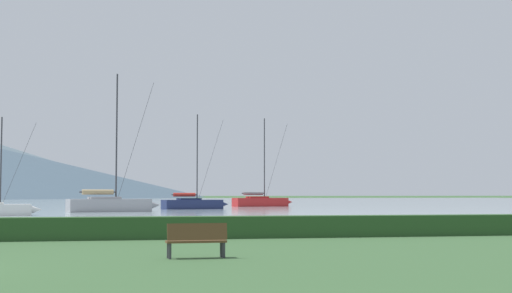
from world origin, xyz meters
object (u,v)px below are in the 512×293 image
(sailboat_slip_2, at_px, (261,201))
(park_bench_under_tree, at_px, (197,239))
(sailboat_slip_3, at_px, (193,203))
(sailboat_slip_5, at_px, (110,204))

(sailboat_slip_2, height_order, park_bench_under_tree, sailboat_slip_2)
(sailboat_slip_2, distance_m, sailboat_slip_3, 18.86)
(sailboat_slip_3, bearing_deg, sailboat_slip_5, -143.40)
(sailboat_slip_5, xyz_separation_m, park_bench_under_tree, (1.76, -52.89, -0.23))
(park_bench_under_tree, bearing_deg, sailboat_slip_3, 80.56)
(sailboat_slip_5, height_order, park_bench_under_tree, sailboat_slip_5)
(sailboat_slip_2, distance_m, sailboat_slip_5, 32.77)
(sailboat_slip_3, distance_m, park_bench_under_tree, 63.80)
(sailboat_slip_2, xyz_separation_m, sailboat_slip_3, (-11.02, -15.30, -0.07))
(sailboat_slip_5, relative_size, park_bench_under_tree, 8.08)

